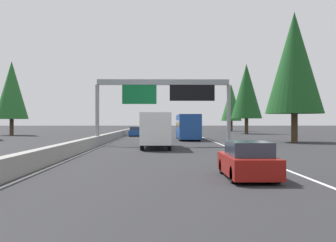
% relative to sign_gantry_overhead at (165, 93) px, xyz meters
% --- Properties ---
extents(ground_plane, '(320.00, 320.00, 0.00)m').
position_rel_sign_gantry_overhead_xyz_m(ground_plane, '(26.28, 6.04, -4.92)').
color(ground_plane, '#262628').
extents(median_barrier, '(180.00, 0.56, 0.90)m').
position_rel_sign_gantry_overhead_xyz_m(median_barrier, '(46.28, 6.34, -4.47)').
color(median_barrier, gray).
rests_on(median_barrier, ground).
extents(shoulder_stripe_right, '(160.00, 0.16, 0.01)m').
position_rel_sign_gantry_overhead_xyz_m(shoulder_stripe_right, '(36.28, -5.48, -4.92)').
color(shoulder_stripe_right, silver).
rests_on(shoulder_stripe_right, ground).
extents(shoulder_stripe_median, '(160.00, 0.16, 0.01)m').
position_rel_sign_gantry_overhead_xyz_m(shoulder_stripe_median, '(36.28, 5.79, -4.92)').
color(shoulder_stripe_median, silver).
rests_on(shoulder_stripe_median, ground).
extents(sign_gantry_overhead, '(0.50, 12.68, 6.18)m').
position_rel_sign_gantry_overhead_xyz_m(sign_gantry_overhead, '(0.00, 0.00, 0.00)').
color(sign_gantry_overhead, gray).
rests_on(sign_gantry_overhead, ground).
extents(sedan_far_center, '(4.40, 1.80, 1.47)m').
position_rel_sign_gantry_overhead_xyz_m(sedan_far_center, '(-22.62, -3.10, -4.24)').
color(sedan_far_center, maroon).
rests_on(sedan_far_center, ground).
extents(box_truck_distant_a, '(8.50, 2.40, 2.95)m').
position_rel_sign_gantry_overhead_xyz_m(box_truck_distant_a, '(-3.90, 0.78, -3.31)').
color(box_truck_distant_a, white).
rests_on(box_truck_distant_a, ground).
extents(sedan_mid_center, '(4.40, 1.80, 1.47)m').
position_rel_sign_gantry_overhead_xyz_m(sedan_mid_center, '(24.69, 4.31, -4.24)').
color(sedan_mid_center, '#1E4793').
rests_on(sedan_mid_center, ground).
extents(pickup_mid_left, '(5.60, 2.00, 1.86)m').
position_rel_sign_gantry_overhead_xyz_m(pickup_mid_left, '(76.02, 0.66, -4.01)').
color(pickup_mid_left, '#AD931E').
rests_on(pickup_mid_left, ground).
extents(bus_near_right, '(11.50, 2.55, 3.10)m').
position_rel_sign_gantry_overhead_xyz_m(bus_near_right, '(13.36, -2.95, -3.21)').
color(bus_near_right, '#1E4793').
rests_on(bus_near_right, ground).
extents(conifer_right_near, '(6.23, 6.23, 14.17)m').
position_rel_sign_gantry_overhead_xyz_m(conifer_right_near, '(5.99, -14.08, 3.70)').
color(conifer_right_near, '#4C3823').
rests_on(conifer_right_near, ground).
extents(conifer_right_mid, '(5.62, 5.62, 12.78)m').
position_rel_sign_gantry_overhead_xyz_m(conifer_right_mid, '(37.05, -15.17, 2.85)').
color(conifer_right_mid, '#4C3823').
rests_on(conifer_right_mid, ground).
extents(conifer_right_far, '(4.78, 4.78, 10.86)m').
position_rel_sign_gantry_overhead_xyz_m(conifer_right_far, '(57.94, -15.88, 1.68)').
color(conifer_right_far, '#4C3823').
rests_on(conifer_right_far, ground).
extents(conifer_left_mid, '(5.33, 5.33, 12.11)m').
position_rel_sign_gantry_overhead_xyz_m(conifer_left_mid, '(29.54, 24.79, 2.44)').
color(conifer_left_mid, '#4C3823').
rests_on(conifer_left_mid, ground).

